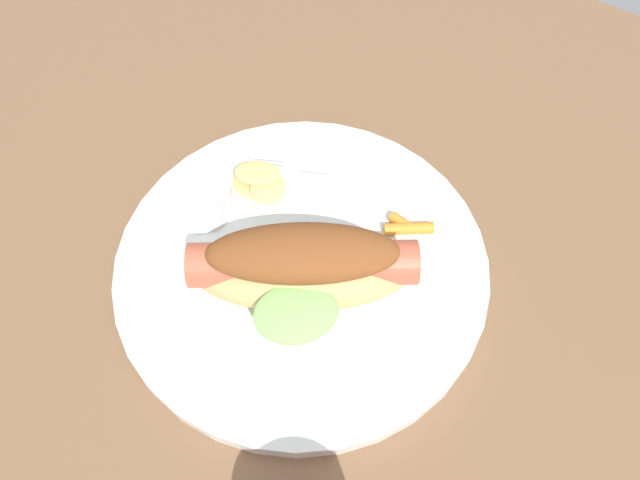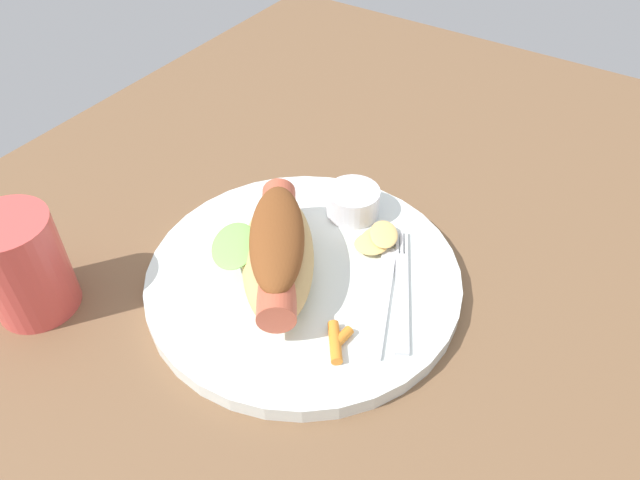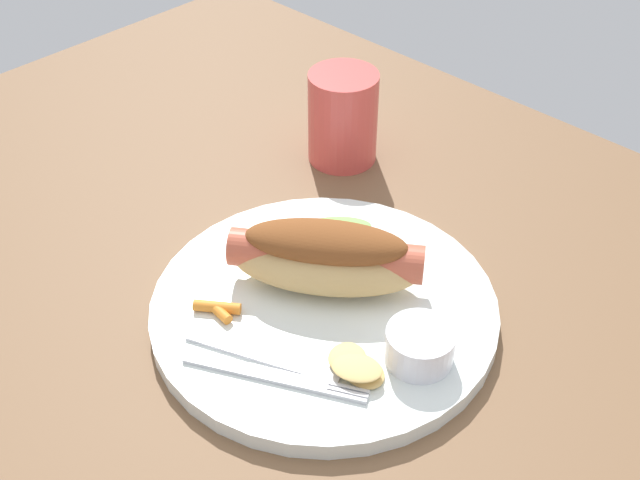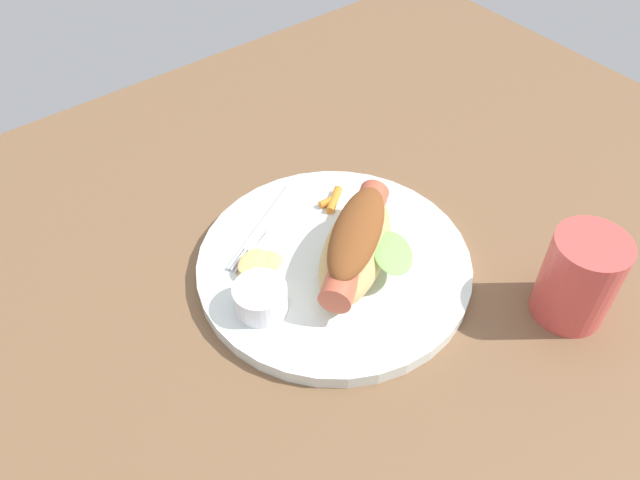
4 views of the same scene
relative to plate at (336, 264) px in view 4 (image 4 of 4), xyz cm
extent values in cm
cube|color=brown|center=(-0.24, 2.45, -1.70)|extent=(120.00, 90.00, 1.80)
cylinder|color=white|center=(0.00, 0.00, 0.00)|extent=(29.80, 29.80, 1.60)
ellipsoid|color=tan|center=(1.23, -1.75, 3.21)|extent=(17.18, 14.82, 4.83)
cylinder|color=#C1563D|center=(1.23, -1.75, 4.06)|extent=(15.55, 12.36, 3.35)
ellipsoid|color=brown|center=(1.23, -1.75, 5.57)|extent=(14.23, 12.06, 3.10)
ellipsoid|color=#7FC65B|center=(3.14, -5.27, 4.18)|extent=(7.33, 7.36, 1.84)
cylinder|color=white|center=(-10.12, -0.51, 2.28)|extent=(5.49, 5.49, 2.97)
cube|color=silver|center=(-1.93, 9.56, 1.00)|extent=(10.98, 6.53, 0.40)
cube|color=silver|center=(-8.76, 6.48, 1.00)|extent=(2.97, 1.75, 0.40)
cube|color=silver|center=(-8.55, 6.08, 1.00)|extent=(2.97, 1.75, 0.40)
cube|color=silver|center=(-8.35, 5.69, 1.00)|extent=(2.97, 1.75, 0.40)
cube|color=silver|center=(-1.09, 7.97, 0.98)|extent=(12.72, 6.26, 0.36)
ellipsoid|color=#E8BF6F|center=(-7.95, 3.68, 1.05)|extent=(4.55, 3.85, 0.50)
ellipsoid|color=#E8BF6F|center=(-6.43, 3.84, 1.51)|extent=(4.55, 4.57, 0.71)
ellipsoid|color=#E8BF6F|center=(-7.91, 4.37, 1.91)|extent=(4.83, 4.35, 0.68)
cylinder|color=orange|center=(5.45, 7.09, 1.29)|extent=(3.80, 3.18, 0.98)
cylinder|color=orange|center=(4.66, 7.31, 1.24)|extent=(2.18, 1.09, 0.89)
cylinder|color=#D84C47|center=(15.32, -19.12, 4.24)|extent=(7.43, 7.43, 10.08)
camera|label=1|loc=(14.50, -19.04, 41.81)|focal=33.50mm
camera|label=2|loc=(31.95, 22.90, 42.03)|focal=33.82mm
camera|label=3|loc=(-34.81, 36.32, 49.30)|focal=45.66mm
camera|label=4|loc=(-29.64, -35.25, 51.72)|focal=35.48mm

